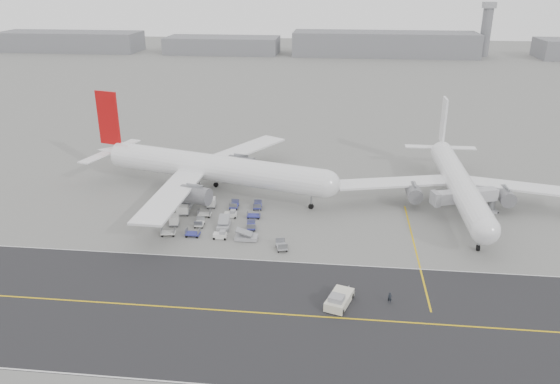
# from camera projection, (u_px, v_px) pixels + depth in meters

# --- Properties ---
(ground) EXTENTS (700.00, 700.00, 0.00)m
(ground) POSITION_uv_depth(u_px,v_px,m) (249.00, 254.00, 97.99)
(ground) COLOR gray
(ground) RESTS_ON ground
(taxiway) EXTENTS (220.00, 59.00, 0.03)m
(taxiway) POSITION_uv_depth(u_px,v_px,m) (262.00, 313.00, 80.88)
(taxiway) COLOR #28282B
(taxiway) RESTS_ON ground
(horizon_buildings) EXTENTS (520.00, 28.00, 28.00)m
(horizon_buildings) POSITION_uv_depth(u_px,v_px,m) (367.00, 55.00, 334.61)
(horizon_buildings) COLOR slate
(horizon_buildings) RESTS_ON ground
(control_tower) EXTENTS (7.00, 7.00, 31.25)m
(control_tower) POSITION_uv_depth(u_px,v_px,m) (486.00, 28.00, 325.88)
(control_tower) COLOR slate
(control_tower) RESTS_ON ground
(airliner_a) EXTENTS (60.43, 59.15, 21.37)m
(airliner_a) POSITION_uv_depth(u_px,v_px,m) (209.00, 167.00, 123.06)
(airliner_a) COLOR white
(airliner_a) RESTS_ON ground
(airliner_b) EXTENTS (53.06, 53.65, 18.51)m
(airliner_b) POSITION_uv_depth(u_px,v_px,m) (458.00, 182.00, 116.85)
(airliner_b) COLOR white
(airliner_b) RESTS_ON ground
(pushback_tug) EXTENTS (4.63, 8.05, 2.28)m
(pushback_tug) POSITION_uv_depth(u_px,v_px,m) (339.00, 300.00, 82.51)
(pushback_tug) COLOR beige
(pushback_tug) RESTS_ON ground
(jet_bridge) EXTENTS (14.96, 7.36, 5.64)m
(jet_bridge) POSITION_uv_depth(u_px,v_px,m) (465.00, 197.00, 112.33)
(jet_bridge) COLOR gray
(jet_bridge) RESTS_ON ground
(gse_cluster) EXTENTS (24.36, 23.56, 2.10)m
(gse_cluster) POSITION_uv_depth(u_px,v_px,m) (215.00, 222.00, 110.63)
(gse_cluster) COLOR #A0A0A5
(gse_cluster) RESTS_ON ground
(stray_dolly) EXTENTS (2.51, 3.26, 1.77)m
(stray_dolly) POSITION_uv_depth(u_px,v_px,m) (282.00, 249.00, 99.53)
(stray_dolly) COLOR silver
(stray_dolly) RESTS_ON ground
(ground_crew_a) EXTENTS (0.66, 0.44, 1.79)m
(ground_crew_a) POSITION_uv_depth(u_px,v_px,m) (390.00, 298.00, 83.05)
(ground_crew_a) COLOR black
(ground_crew_a) RESTS_ON ground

